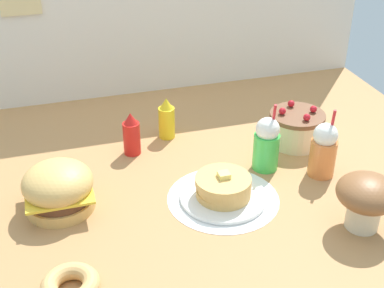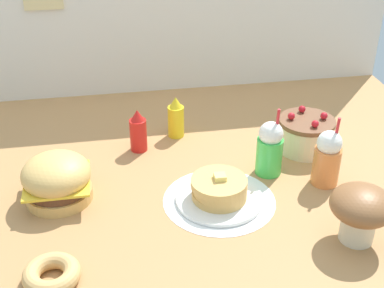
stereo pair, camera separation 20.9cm
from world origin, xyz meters
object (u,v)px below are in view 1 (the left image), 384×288
(ketchup_bottle, at_px, (132,135))
(cream_soda_cup, at_px, (266,144))
(orange_float_cup, at_px, (323,150))
(pancake_stack, at_px, (223,190))
(burger, at_px, (58,188))
(donut_pink_glaze, at_px, (70,285))
(layer_cake, at_px, (296,128))
(mushroom_stool, at_px, (367,197))
(mustard_bottle, at_px, (167,119))

(ketchup_bottle, xyz_separation_m, cream_soda_cup, (0.52, -0.28, 0.02))
(cream_soda_cup, distance_m, orange_float_cup, 0.23)
(cream_soda_cup, bearing_deg, pancake_stack, -146.12)
(burger, bearing_deg, donut_pink_glaze, -90.52)
(pancake_stack, bearing_deg, burger, 168.47)
(burger, xyz_separation_m, layer_cake, (1.07, 0.20, -0.01))
(burger, relative_size, layer_cake, 1.06)
(layer_cake, relative_size, mushroom_stool, 1.13)
(burger, relative_size, pancake_stack, 0.78)
(ketchup_bottle, distance_m, cream_soda_cup, 0.59)
(layer_cake, xyz_separation_m, cream_soda_cup, (-0.22, -0.16, 0.04))
(layer_cake, xyz_separation_m, ketchup_bottle, (-0.73, 0.12, 0.02))
(orange_float_cup, xyz_separation_m, donut_pink_glaze, (-1.06, -0.38, -0.09))
(cream_soda_cup, relative_size, donut_pink_glaze, 1.61)
(mushroom_stool, bearing_deg, mustard_bottle, 121.67)
(mushroom_stool, bearing_deg, burger, 157.93)
(mustard_bottle, xyz_separation_m, orange_float_cup, (0.54, -0.49, 0.02))
(cream_soda_cup, height_order, mushroom_stool, cream_soda_cup)
(orange_float_cup, distance_m, donut_pink_glaze, 1.13)
(pancake_stack, relative_size, donut_pink_glaze, 1.83)
(layer_cake, height_order, cream_soda_cup, cream_soda_cup)
(ketchup_bottle, relative_size, orange_float_cup, 0.67)
(mushroom_stool, bearing_deg, cream_soda_cup, 111.44)
(mustard_bottle, height_order, donut_pink_glaze, mustard_bottle)
(orange_float_cup, bearing_deg, mustard_bottle, 137.91)
(layer_cake, relative_size, ketchup_bottle, 1.25)
(ketchup_bottle, relative_size, mushroom_stool, 0.91)
(pancake_stack, distance_m, layer_cake, 0.56)
(cream_soda_cup, bearing_deg, burger, -177.29)
(layer_cake, bearing_deg, orange_float_cup, -92.76)
(layer_cake, relative_size, donut_pink_glaze, 1.34)
(ketchup_bottle, bearing_deg, donut_pink_glaze, -114.04)
(ketchup_bottle, bearing_deg, mushroom_stool, -46.56)
(pancake_stack, distance_m, mustard_bottle, 0.55)
(burger, height_order, layer_cake, burger)
(pancake_stack, height_order, orange_float_cup, orange_float_cup)
(burger, xyz_separation_m, cream_soda_cup, (0.85, 0.04, 0.03))
(burger, distance_m, cream_soda_cup, 0.86)
(ketchup_bottle, bearing_deg, layer_cake, -9.36)
(orange_float_cup, distance_m, mushroom_stool, 0.35)
(pancake_stack, bearing_deg, orange_float_cup, 6.83)
(burger, height_order, cream_soda_cup, cream_soda_cup)
(pancake_stack, bearing_deg, mustard_bottle, 99.40)
(layer_cake, bearing_deg, mustard_bottle, 158.33)
(orange_float_cup, bearing_deg, pancake_stack, -173.17)
(pancake_stack, xyz_separation_m, cream_soda_cup, (0.25, 0.16, 0.07))
(pancake_stack, height_order, mustard_bottle, mustard_bottle)
(burger, xyz_separation_m, mustard_bottle, (0.52, 0.42, 0.00))
(cream_soda_cup, height_order, donut_pink_glaze, cream_soda_cup)
(burger, height_order, orange_float_cup, orange_float_cup)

